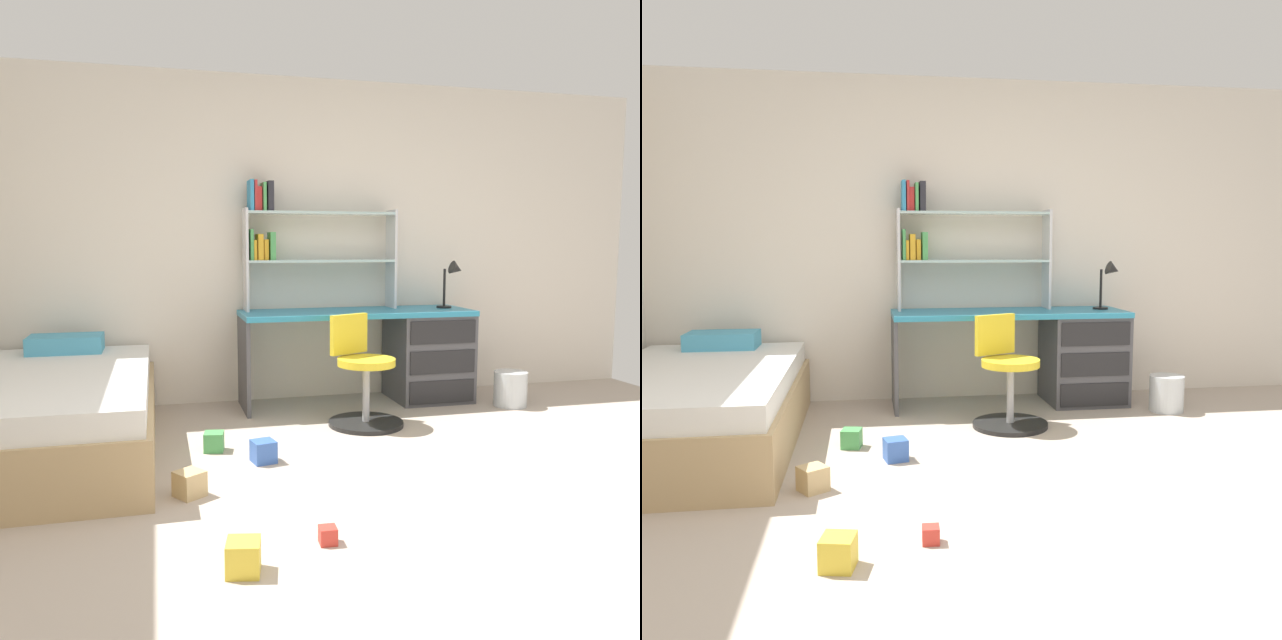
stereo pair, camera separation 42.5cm
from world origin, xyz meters
The scene contains 13 objects.
ground_plane centered at (0.00, 0.00, -0.01)m, with size 5.87×6.47×0.02m, color #B2A393.
room_shell centered at (-1.29, 1.31, 1.27)m, with size 5.87×6.47×2.55m.
desk centered at (0.79, 2.42, 0.40)m, with size 1.81×0.57×0.74m.
bookshelf_hutch centered at (-0.10, 2.59, 1.31)m, with size 1.20×0.22×0.99m.
desk_lamp centered at (1.13, 2.41, 0.99)m, with size 0.20×0.17×0.38m.
swivel_chair centered at (0.19, 1.83, 0.30)m, with size 0.52×0.52×0.76m.
bed_platform centered at (-1.82, 1.68, 0.25)m, with size 1.19×2.08×0.61m.
waste_bin centered at (1.46, 2.04, 0.14)m, with size 0.25×0.25×0.27m, color silver.
toy_block_natural_0 centered at (-1.05, 0.81, 0.06)m, with size 0.13×0.13×0.13m, color tan.
toy_block_green_1 centered at (-0.87, 1.49, 0.06)m, with size 0.12×0.12×0.12m, color #479E51.
toy_block_yellow_2 centered at (-0.89, -0.02, 0.06)m, with size 0.13×0.13×0.13m, color gold.
toy_block_red_3 centered at (-0.52, 0.14, 0.04)m, with size 0.07×0.07×0.07m, color red.
toy_block_blue_4 centered at (-0.61, 1.22, 0.06)m, with size 0.13×0.13×0.13m, color #3860B7.
Camera 1 is at (-1.19, -2.36, 1.25)m, focal length 36.30 mm.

